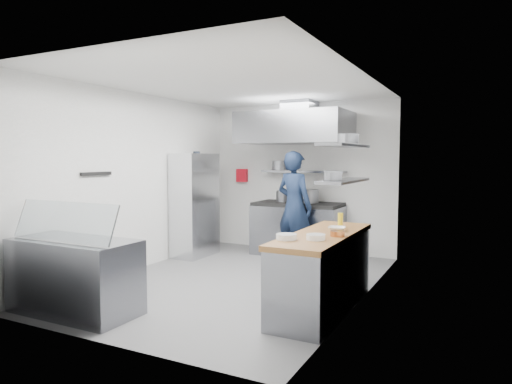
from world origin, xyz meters
The scene contains 34 objects.
floor centered at (0.00, 0.00, 0.00)m, with size 5.00×5.00×0.00m, color #565659.
ceiling centered at (0.00, 0.00, 2.80)m, with size 5.00×5.00×0.00m, color silver.
wall_back centered at (0.00, 2.50, 1.40)m, with size 3.60×0.02×2.80m, color white.
wall_front centered at (0.00, -2.50, 1.40)m, with size 3.60×0.02×2.80m, color white.
wall_left centered at (-1.80, 0.00, 1.40)m, with size 5.00×0.02×2.80m, color white.
wall_right centered at (1.80, 0.00, 1.40)m, with size 5.00×0.02×2.80m, color white.
gas_range centered at (0.10, 2.10, 0.45)m, with size 1.60×0.80×0.90m, color gray.
cooktop centered at (0.10, 2.10, 0.93)m, with size 1.57×0.78×0.06m, color black.
stock_pot_left centered at (-0.23, 2.18, 1.06)m, with size 0.27×0.27×0.20m, color slate.
stock_pot_mid centered at (0.27, 2.16, 1.08)m, with size 0.38×0.38×0.24m, color slate.
over_range_shelf centered at (0.10, 2.34, 1.52)m, with size 1.60×0.30×0.04m, color gray.
shelf_pot_a centered at (-0.33, 2.21, 1.63)m, with size 0.27×0.27×0.18m, color slate.
extractor_hood centered at (0.10, 1.93, 2.30)m, with size 1.90×1.15×0.55m, color gray.
hood_duct centered at (0.10, 2.15, 2.68)m, with size 0.55×0.55×0.24m, color slate.
red_firebox centered at (-1.25, 2.44, 1.42)m, with size 0.22×0.10×0.26m, color red.
chef centered at (0.23, 1.59, 0.94)m, with size 0.69×0.45×1.89m, color #121E36.
wire_rack centered at (-1.53, 1.18, 0.93)m, with size 0.50×0.90×1.85m, color silver.
rack_bin_a centered at (-1.53, 1.07, 0.80)m, with size 0.15×0.18×0.17m, color white.
rack_bin_b centered at (-1.53, 1.42, 1.30)m, with size 0.15×0.20×0.17m, color yellow.
rack_jar centered at (-1.48, 1.17, 1.80)m, with size 0.12×0.12×0.18m, color black.
knife_strip centered at (-1.78, -0.90, 1.55)m, with size 0.04×0.55×0.05m, color black.
prep_counter_base centered at (1.48, -0.60, 0.42)m, with size 0.62×2.00×0.84m, color gray.
prep_counter_top centered at (1.48, -0.60, 0.87)m, with size 0.65×2.04×0.06m, color olive.
plate_stack_a centered at (1.26, -1.17, 0.93)m, with size 0.22×0.22×0.06m, color white.
plate_stack_b centered at (1.55, -1.04, 0.93)m, with size 0.20×0.20×0.06m, color white.
copper_pan centered at (1.69, -0.73, 0.93)m, with size 0.16×0.16×0.06m, color #BA6934.
squeeze_bottle centered at (1.53, -0.06, 0.99)m, with size 0.06×0.06×0.18m, color yellow.
mixing_bowl centered at (1.57, -0.36, 0.93)m, with size 0.21×0.21×0.05m, color white.
wall_shelf_lower centered at (1.64, -0.30, 1.50)m, with size 0.30×1.30×0.04m, color gray.
wall_shelf_upper centered at (1.64, -0.30, 1.92)m, with size 0.30×1.30×0.04m, color gray.
shelf_pot_c centered at (1.58, -0.58, 1.57)m, with size 0.21×0.21×0.10m, color slate.
shelf_pot_d centered at (1.55, 0.18, 2.01)m, with size 0.27×0.27×0.14m, color slate.
display_case centered at (-1.00, -2.00, 0.42)m, with size 1.50×0.70×0.85m, color gray.
display_glass centered at (-1.00, -2.12, 1.07)m, with size 1.47×0.02×0.45m, color silver.
Camera 1 is at (3.15, -5.62, 1.77)m, focal length 32.00 mm.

